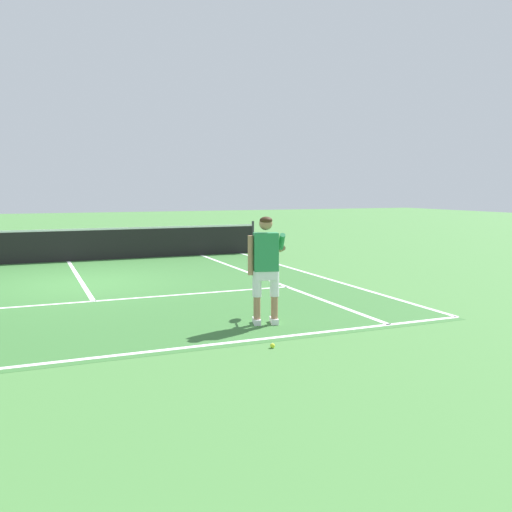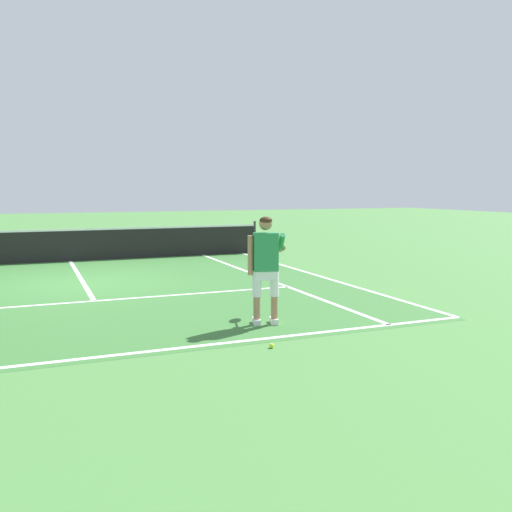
% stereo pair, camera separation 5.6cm
% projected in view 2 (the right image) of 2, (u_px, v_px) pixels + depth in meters
% --- Properties ---
extents(ground_plane, '(80.00, 80.00, 0.00)m').
position_uv_depth(ground_plane, '(83.00, 283.00, 12.67)').
color(ground_plane, '#477F3D').
extents(court_inner_surface, '(10.98, 10.52, 0.00)m').
position_uv_depth(court_inner_surface, '(87.00, 289.00, 11.86)').
color(court_inner_surface, '#387033').
rests_on(court_inner_surface, ground).
extents(line_baseline, '(10.98, 0.10, 0.01)m').
position_uv_depth(line_baseline, '(126.00, 354.00, 7.21)').
color(line_baseline, white).
rests_on(line_baseline, ground).
extents(line_service, '(8.23, 0.10, 0.01)m').
position_uv_depth(line_service, '(94.00, 301.00, 10.63)').
color(line_service, white).
rests_on(line_service, ground).
extents(line_centre_service, '(0.10, 6.40, 0.01)m').
position_uv_depth(line_centre_service, '(80.00, 277.00, 13.57)').
color(line_centre_service, white).
rests_on(line_centre_service, ground).
extents(line_singles_right, '(0.10, 10.12, 0.01)m').
position_uv_depth(line_singles_right, '(264.00, 278.00, 13.41)').
color(line_singles_right, white).
rests_on(line_singles_right, ground).
extents(line_doubles_right, '(0.10, 10.12, 0.01)m').
position_uv_depth(line_doubles_right, '(314.00, 274.00, 13.93)').
color(line_doubles_right, white).
rests_on(line_doubles_right, ground).
extents(tennis_net, '(11.96, 0.08, 1.07)m').
position_uv_depth(tennis_net, '(70.00, 245.00, 16.45)').
color(tennis_net, '#333338').
rests_on(tennis_net, ground).
extents(tennis_player, '(0.86, 1.04, 1.71)m').
position_uv_depth(tennis_player, '(266.00, 262.00, 8.72)').
color(tennis_player, white).
rests_on(tennis_player, ground).
extents(tennis_ball_near_feet, '(0.07, 0.07, 0.07)m').
position_uv_depth(tennis_ball_near_feet, '(272.00, 346.00, 7.49)').
color(tennis_ball_near_feet, '#CCE02D').
rests_on(tennis_ball_near_feet, ground).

